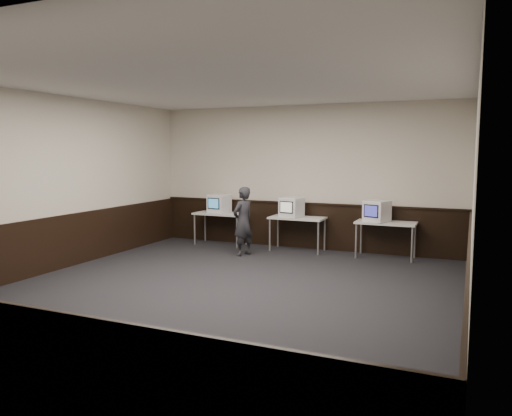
{
  "coord_description": "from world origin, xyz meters",
  "views": [
    {
      "loc": [
        3.48,
        -6.67,
        2.17
      ],
      "look_at": [
        -0.12,
        1.6,
        1.15
      ],
      "focal_mm": 35.0,
      "sensor_mm": 36.0,
      "label": 1
    }
  ],
  "objects_px": {
    "desk_right": "(386,225)",
    "emac_left": "(219,204)",
    "desk_center": "(297,220)",
    "desk_left": "(220,216)",
    "emac_right": "(377,211)",
    "person": "(243,221)",
    "emac_center": "(291,207)"
  },
  "relations": [
    {
      "from": "desk_left",
      "to": "desk_right",
      "type": "xyz_separation_m",
      "value": [
        3.8,
        0.0,
        0.0
      ]
    },
    {
      "from": "emac_left",
      "to": "desk_center",
      "type": "bearing_deg",
      "value": 6.92
    },
    {
      "from": "emac_right",
      "to": "desk_center",
      "type": "bearing_deg",
      "value": -161.59
    },
    {
      "from": "emac_center",
      "to": "emac_right",
      "type": "height_order",
      "value": "emac_right"
    },
    {
      "from": "desk_right",
      "to": "emac_center",
      "type": "height_order",
      "value": "emac_center"
    },
    {
      "from": "desk_right",
      "to": "person",
      "type": "relative_size",
      "value": 0.83
    },
    {
      "from": "desk_left",
      "to": "emac_left",
      "type": "xyz_separation_m",
      "value": [
        -0.04,
        0.02,
        0.28
      ]
    },
    {
      "from": "desk_right",
      "to": "emac_left",
      "type": "bearing_deg",
      "value": 179.74
    },
    {
      "from": "emac_left",
      "to": "emac_center",
      "type": "bearing_deg",
      "value": 5.43
    },
    {
      "from": "desk_left",
      "to": "person",
      "type": "bearing_deg",
      "value": -41.76
    },
    {
      "from": "emac_left",
      "to": "emac_right",
      "type": "height_order",
      "value": "emac_right"
    },
    {
      "from": "emac_center",
      "to": "emac_right",
      "type": "distance_m",
      "value": 1.84
    },
    {
      "from": "emac_center",
      "to": "desk_right",
      "type": "bearing_deg",
      "value": 11.37
    },
    {
      "from": "desk_right",
      "to": "emac_center",
      "type": "distance_m",
      "value": 2.04
    },
    {
      "from": "desk_center",
      "to": "desk_right",
      "type": "relative_size",
      "value": 1.0
    },
    {
      "from": "desk_left",
      "to": "desk_center",
      "type": "xyz_separation_m",
      "value": [
        1.9,
        0.0,
        0.0
      ]
    },
    {
      "from": "desk_right",
      "to": "emac_left",
      "type": "xyz_separation_m",
      "value": [
        -3.84,
        0.02,
        0.28
      ]
    },
    {
      "from": "desk_left",
      "to": "emac_right",
      "type": "xyz_separation_m",
      "value": [
        3.62,
        -0.05,
        0.29
      ]
    },
    {
      "from": "desk_center",
      "to": "desk_right",
      "type": "distance_m",
      "value": 1.9
    },
    {
      "from": "desk_center",
      "to": "person",
      "type": "relative_size",
      "value": 0.83
    },
    {
      "from": "desk_right",
      "to": "emac_left",
      "type": "relative_size",
      "value": 2.38
    },
    {
      "from": "desk_center",
      "to": "person",
      "type": "bearing_deg",
      "value": -134.75
    },
    {
      "from": "desk_right",
      "to": "emac_right",
      "type": "distance_m",
      "value": 0.34
    },
    {
      "from": "emac_right",
      "to": "desk_left",
      "type": "bearing_deg",
      "value": -160.77
    },
    {
      "from": "desk_right",
      "to": "emac_right",
      "type": "relative_size",
      "value": 2.09
    },
    {
      "from": "desk_left",
      "to": "emac_right",
      "type": "bearing_deg",
      "value": -0.74
    },
    {
      "from": "emac_center",
      "to": "desk_left",
      "type": "bearing_deg",
      "value": -171.4
    },
    {
      "from": "desk_center",
      "to": "emac_left",
      "type": "bearing_deg",
      "value": 179.48
    },
    {
      "from": "desk_left",
      "to": "emac_center",
      "type": "height_order",
      "value": "emac_center"
    },
    {
      "from": "desk_center",
      "to": "desk_right",
      "type": "height_order",
      "value": "same"
    },
    {
      "from": "person",
      "to": "emac_center",
      "type": "bearing_deg",
      "value": 157.43
    },
    {
      "from": "emac_left",
      "to": "person",
      "type": "xyz_separation_m",
      "value": [
        1.04,
        -0.92,
        -0.24
      ]
    }
  ]
}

